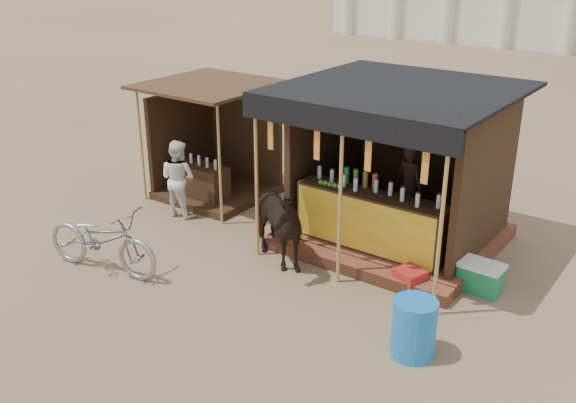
# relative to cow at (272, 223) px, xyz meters

# --- Properties ---
(ground) EXTENTS (120.00, 120.00, 0.00)m
(ground) POSITION_rel_cow_xyz_m (0.23, -1.48, -0.70)
(ground) COLOR #846B4C
(ground) RESTS_ON ground
(main_stall) EXTENTS (3.60, 3.61, 2.78)m
(main_stall) POSITION_rel_cow_xyz_m (1.24, 1.88, 0.32)
(main_stall) COLOR brown
(main_stall) RESTS_ON ground
(secondary_stall) EXTENTS (2.40, 2.40, 2.38)m
(secondary_stall) POSITION_rel_cow_xyz_m (-2.94, 1.76, 0.15)
(secondary_stall) COLOR #392214
(secondary_stall) RESTS_ON ground
(cow) EXTENTS (1.83, 1.38, 1.40)m
(cow) POSITION_rel_cow_xyz_m (0.00, 0.00, 0.00)
(cow) COLOR black
(cow) RESTS_ON ground
(motorbike) EXTENTS (2.20, 1.12, 1.10)m
(motorbike) POSITION_rel_cow_xyz_m (-2.01, -1.84, -0.15)
(motorbike) COLOR gray
(motorbike) RESTS_ON ground
(bystander) EXTENTS (0.77, 0.63, 1.50)m
(bystander) POSITION_rel_cow_xyz_m (-2.66, 0.52, 0.05)
(bystander) COLOR white
(bystander) RESTS_ON ground
(blue_barrel) EXTENTS (0.60, 0.60, 0.78)m
(blue_barrel) POSITION_rel_cow_xyz_m (3.02, -0.97, -0.31)
(blue_barrel) COLOR blue
(blue_barrel) RESTS_ON ground
(red_crate) EXTENTS (0.51, 0.50, 0.33)m
(red_crate) POSITION_rel_cow_xyz_m (2.24, 0.52, -0.54)
(red_crate) COLOR #A6221B
(red_crate) RESTS_ON ground
(cooler) EXTENTS (0.65, 0.46, 0.46)m
(cooler) POSITION_rel_cow_xyz_m (3.12, 1.12, -0.47)
(cooler) COLOR #1B7A4A
(cooler) RESTS_ON ground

